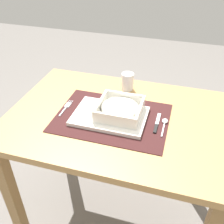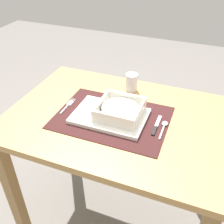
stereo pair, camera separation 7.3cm
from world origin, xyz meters
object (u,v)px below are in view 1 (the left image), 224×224
dining_table (118,137)px  spoon (165,123)px  drinking_glass (128,82)px  fork (67,107)px  porridge_bowl (120,110)px  butter_knife (157,124)px

dining_table → spoon: size_ratio=8.18×
dining_table → drinking_glass: size_ratio=11.19×
fork → drinking_glass: bearing=50.5°
porridge_bowl → spoon: (0.19, 0.01, -0.03)m
butter_knife → drinking_glass: drinking_glass is taller
dining_table → spoon: bearing=-0.8°
porridge_bowl → spoon: size_ratio=1.55×
fork → butter_knife: 0.40m
spoon → butter_knife: 0.03m
drinking_glass → porridge_bowl: bearing=-83.8°
drinking_glass → fork: bearing=-132.8°
fork → butter_knife: bearing=1.8°
dining_table → fork: (-0.24, -0.01, 0.12)m
dining_table → porridge_bowl: size_ratio=5.27×
porridge_bowl → drinking_glass: drinking_glass is taller
butter_knife → drinking_glass: bearing=128.4°
fork → porridge_bowl: bearing=2.8°
dining_table → spoon: 0.23m
dining_table → porridge_bowl: bearing=-49.3°
porridge_bowl → fork: (-0.24, 0.00, -0.03)m
spoon → drinking_glass: (-0.21, 0.23, 0.03)m
dining_table → porridge_bowl: porridge_bowl is taller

